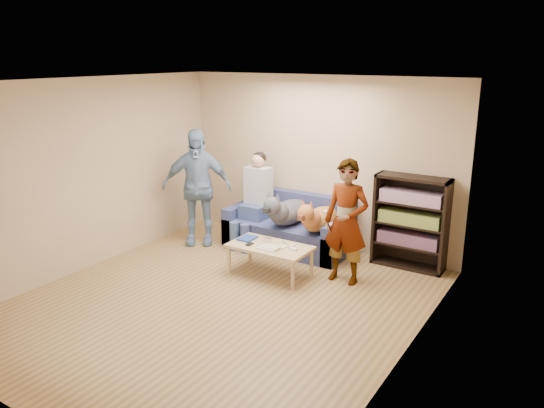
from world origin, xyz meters
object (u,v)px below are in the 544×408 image
Objects in this scene: camera_silver at (267,240)px; sofa at (289,230)px; person_standing_left at (197,187)px; notebook_blue at (247,238)px; bookshelf at (411,220)px; person_seated at (255,196)px; coffee_table at (270,249)px; dog_tan at (318,218)px; person_standing_right at (346,222)px; dog_gray at (286,211)px.

sofa reaches higher than camera_silver.
sofa is at bearing -8.75° from person_standing_left.
camera_silver reaches higher than notebook_blue.
sofa is (-0.20, 0.93, -0.16)m from camera_silver.
bookshelf is at bearing 36.00° from camera_silver.
person_seated is 1.34× the size of coffee_table.
dog_tan is (1.91, 0.38, -0.29)m from person_standing_left.
person_seated is at bearing -166.91° from sofa.
person_standing_right is 14.80× the size of camera_silver.
person_seated is 1.15m from dog_tan.
sofa reaches higher than notebook_blue.
coffee_table is (-0.28, -0.85, -0.25)m from dog_tan.
person_seated is 2.37m from bookshelf.
person_standing_right is at bearing -120.56° from bookshelf.
dog_tan is (0.68, 0.80, 0.19)m from notebook_blue.
person_standing_right is 1.31m from dog_gray.
sofa is at bearing 106.74° from dog_gray.
notebook_blue is at bearing -146.75° from bookshelf.
dog_gray is at bearing 100.56° from camera_silver.
dog_tan is 1.05× the size of coffee_table.
person_standing_right is 1.09m from bookshelf.
camera_silver is 0.08× the size of bookshelf.
person_standing_left is 6.99× the size of notebook_blue.
person_standing_left is 0.91m from person_seated.
dog_tan is at bearing -3.86° from person_seated.
person_standing_left is at bearing 161.22° from notebook_blue.
coffee_table is (1.63, -0.47, -0.53)m from person_standing_left.
person_standing_left is 3.23m from bookshelf.
bookshelf reaches higher than dog_tan.
person_standing_left is at bearing -149.34° from person_seated.
camera_silver is (-1.05, -0.23, -0.37)m from person_standing_right.
sofa is 1.29× the size of person_seated.
dog_gray is 1.08× the size of dog_tan.
coffee_table is at bearing -45.00° from camera_silver.
person_seated is 1.32m from coffee_table.
camera_silver is 0.78m from dog_gray.
camera_silver is at bearing -45.67° from person_standing_left.
notebook_blue is (-1.33, -0.30, -0.38)m from person_standing_right.
person_standing_right is 1.88m from person_seated.
person_seated is at bearing 174.33° from dog_gray.
person_seated is (0.77, 0.46, -0.14)m from person_standing_left.
coffee_table is (0.26, -0.87, -0.26)m from dog_gray.
dog_gray is at bearing 178.17° from dog_tan.
dog_tan is at bearing -21.40° from person_standing_left.
camera_silver is 0.97m from sofa.
dog_gray reaches higher than notebook_blue.
person_standing_right is at bearing -35.23° from person_standing_left.
camera_silver is 0.09× the size of dog_gray.
person_seated is at bearing -2.02° from person_standing_left.
notebook_blue is 0.41m from coffee_table.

